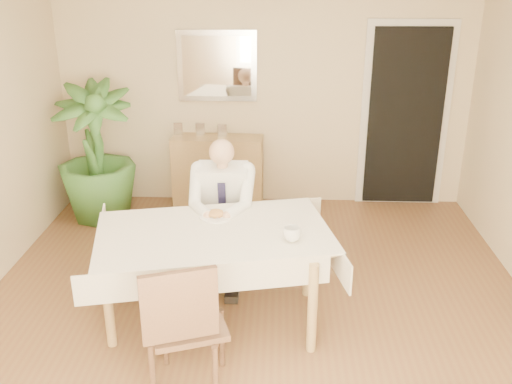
{
  "coord_description": "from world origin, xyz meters",
  "views": [
    {
      "loc": [
        0.17,
        -3.7,
        2.58
      ],
      "look_at": [
        0.0,
        0.35,
        0.95
      ],
      "focal_mm": 40.0,
      "sensor_mm": 36.0,
      "label": 1
    }
  ],
  "objects_px": {
    "chair_near": "(184,322)",
    "sideboard": "(218,171)",
    "seated_man": "(222,207)",
    "coffee_mug": "(292,234)",
    "dining_table": "(214,241)",
    "chair_far": "(225,218)",
    "potted_palm": "(95,152)"
  },
  "relations": [
    {
      "from": "chair_near",
      "to": "potted_palm",
      "type": "distance_m",
      "value": 3.05
    },
    {
      "from": "dining_table",
      "to": "potted_palm",
      "type": "height_order",
      "value": "potted_palm"
    },
    {
      "from": "potted_palm",
      "to": "coffee_mug",
      "type": "bearing_deg",
      "value": -44.59
    },
    {
      "from": "chair_far",
      "to": "potted_palm",
      "type": "bearing_deg",
      "value": 147.41
    },
    {
      "from": "dining_table",
      "to": "seated_man",
      "type": "relative_size",
      "value": 1.55
    },
    {
      "from": "dining_table",
      "to": "chair_near",
      "type": "height_order",
      "value": "chair_near"
    },
    {
      "from": "dining_table",
      "to": "coffee_mug",
      "type": "relative_size",
      "value": 15.04
    },
    {
      "from": "dining_table",
      "to": "potted_palm",
      "type": "relative_size",
      "value": 1.31
    },
    {
      "from": "chair_near",
      "to": "coffee_mug",
      "type": "height_order",
      "value": "chair_near"
    },
    {
      "from": "chair_far",
      "to": "potted_palm",
      "type": "relative_size",
      "value": 0.56
    },
    {
      "from": "chair_near",
      "to": "potted_palm",
      "type": "bearing_deg",
      "value": 97.61
    },
    {
      "from": "potted_palm",
      "to": "chair_near",
      "type": "bearing_deg",
      "value": -63.35
    },
    {
      "from": "chair_near",
      "to": "sideboard",
      "type": "distance_m",
      "value": 3.11
    },
    {
      "from": "coffee_mug",
      "to": "potted_palm",
      "type": "xyz_separation_m",
      "value": [
        -2.03,
        2.0,
        -0.07
      ]
    },
    {
      "from": "dining_table",
      "to": "sideboard",
      "type": "relative_size",
      "value": 1.93
    },
    {
      "from": "coffee_mug",
      "to": "sideboard",
      "type": "relative_size",
      "value": 0.13
    },
    {
      "from": "dining_table",
      "to": "chair_near",
      "type": "distance_m",
      "value": 0.86
    },
    {
      "from": "dining_table",
      "to": "potted_palm",
      "type": "bearing_deg",
      "value": 115.5
    },
    {
      "from": "chair_near",
      "to": "coffee_mug",
      "type": "xyz_separation_m",
      "value": [
        0.67,
        0.72,
        0.26
      ]
    },
    {
      "from": "chair_near",
      "to": "chair_far",
      "type": "bearing_deg",
      "value": 67.86
    },
    {
      "from": "seated_man",
      "to": "sideboard",
      "type": "bearing_deg",
      "value": 97.17
    },
    {
      "from": "dining_table",
      "to": "seated_man",
      "type": "xyz_separation_m",
      "value": [
        -0.0,
        0.59,
        0.02
      ]
    },
    {
      "from": "dining_table",
      "to": "seated_man",
      "type": "height_order",
      "value": "seated_man"
    },
    {
      "from": "chair_far",
      "to": "coffee_mug",
      "type": "height_order",
      "value": "coffee_mug"
    },
    {
      "from": "chair_far",
      "to": "chair_near",
      "type": "relative_size",
      "value": 0.86
    },
    {
      "from": "sideboard",
      "to": "dining_table",
      "type": "bearing_deg",
      "value": -82.68
    },
    {
      "from": "chair_near",
      "to": "sideboard",
      "type": "bearing_deg",
      "value": 73.12
    },
    {
      "from": "chair_near",
      "to": "seated_man",
      "type": "height_order",
      "value": "seated_man"
    },
    {
      "from": "chair_far",
      "to": "dining_table",
      "type": "bearing_deg",
      "value": -88.18
    },
    {
      "from": "dining_table",
      "to": "coffee_mug",
      "type": "distance_m",
      "value": 0.6
    },
    {
      "from": "seated_man",
      "to": "coffee_mug",
      "type": "bearing_deg",
      "value": -51.57
    },
    {
      "from": "dining_table",
      "to": "seated_man",
      "type": "distance_m",
      "value": 0.59
    }
  ]
}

